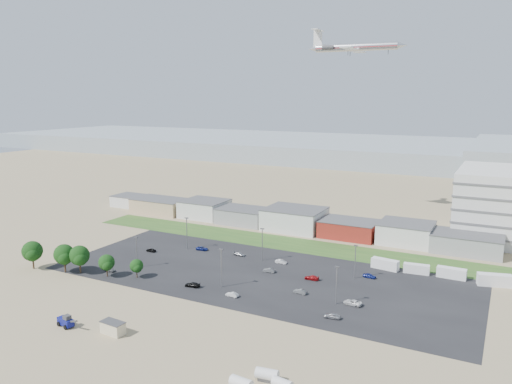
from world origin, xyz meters
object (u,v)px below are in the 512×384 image
Objects in this scene: parked_car_5 at (151,250)px; parked_car_8 at (370,276)px; telehandler at (65,320)px; tree_far_left at (32,253)px; parked_car_1 at (300,291)px; storage_tank_nw at (267,374)px; parked_car_11 at (281,262)px; parked_car_3 at (192,285)px; parked_car_0 at (353,303)px; parked_car_12 at (312,278)px; parked_car_7 at (269,270)px; parked_car_10 at (110,269)px; parked_car_2 at (332,316)px; parked_car_9 at (202,249)px; portable_shed at (113,328)px; parked_car_6 at (239,254)px; parked_car_13 at (232,294)px; box_trailer_a at (385,264)px; airliner at (356,47)px.

parked_car_5 is 0.94× the size of parked_car_8.
telehandler reaches higher than parked_car_5.
parked_car_1 is at bearing 13.44° from tree_far_left.
storage_tank_nw reaches higher than parked_car_11.
telehandler is 57.33m from parked_car_1.
parked_car_3 is 1.15× the size of parked_car_8.
parked_car_3 reaches higher than parked_car_1.
parked_car_12 is at bearing -121.71° from parked_car_0.
telehandler is at bearing -178.64° from storage_tank_nw.
parked_car_0 is 1.27× the size of parked_car_7.
parked_car_10 is (-66.32, 30.47, -0.68)m from storage_tank_nw.
telehandler is at bearing -65.24° from parked_car_2.
telehandler is 58.14m from parked_car_7.
storage_tank_nw is at bearing 20.13° from parked_car_1.
parked_car_0 is 1.11× the size of parked_car_9.
parked_car_9 is 0.99× the size of parked_car_12.
portable_shed is 71.74m from parked_car_8.
parked_car_7 reaches higher than parked_car_1.
parked_car_6 reaches higher than parked_car_13.
parked_car_9 is (-29.23, 8.97, -0.02)m from parked_car_7.
parked_car_12 reaches higher than parked_car_9.
storage_tank_nw is 1.11× the size of parked_car_8.
parked_car_7 is at bearing -106.50° from parked_car_0.
parked_car_3 reaches higher than parked_car_9.
portable_shed reaches higher than parked_car_9.
parked_car_1 is 58.53m from parked_car_5.
parked_car_12 is (42.51, -8.95, 0.03)m from parked_car_9.
parked_car_1 is at bearing -119.68° from parked_car_9.
parked_car_3 is 1.04× the size of parked_car_9.
parked_car_10 is 1.11× the size of parked_car_13.
storage_tank_nw is at bearing 55.54° from parked_car_5.
parked_car_1 is at bearing -109.21° from box_trailer_a.
parked_car_9 is 1.07× the size of parked_car_10.
parked_car_6 is (10.02, 61.80, -0.84)m from telehandler.
parked_car_0 is at bearing -75.18° from parked_car_10.
parked_car_12 is (-14.07, -8.91, -0.03)m from parked_car_8.
airliner reaches higher than parked_car_11.
parked_car_9 reaches higher than parked_car_13.
airliner reaches higher than box_trailer_a.
parked_car_6 is at bearing -150.52° from parked_car_13.
parked_car_5 is at bearing 110.11° from parked_car_6.
parked_car_5 is at bearing -111.94° from parked_car_13.
portable_shed is 56.80m from parked_car_12.
parked_car_2 is at bearing 75.85° from parked_car_5.
telehandler is 1.97× the size of parked_car_13.
parked_car_2 is at bearing 42.04° from telehandler.
parked_car_2 is 72.88m from parked_car_5.
parked_car_7 is 8.74m from parked_car_11.
parked_car_5 is (-44.66, -76.40, -69.40)m from airliner.
parked_car_9 is at bearing 109.08° from portable_shed.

